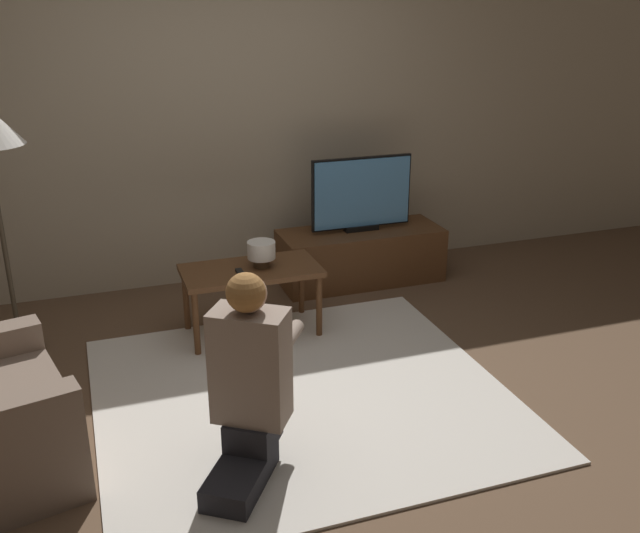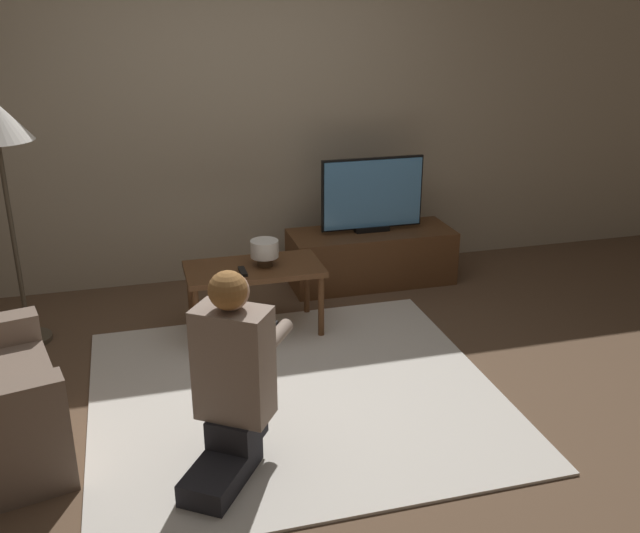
% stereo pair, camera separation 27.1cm
% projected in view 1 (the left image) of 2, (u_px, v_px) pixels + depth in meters
% --- Properties ---
extents(ground_plane, '(10.00, 10.00, 0.00)m').
position_uv_depth(ground_plane, '(302.00, 396.00, 3.99)').
color(ground_plane, brown).
extents(wall_back, '(10.00, 0.06, 2.60)m').
position_uv_depth(wall_back, '(220.00, 111.00, 5.22)').
color(wall_back, tan).
rests_on(wall_back, ground_plane).
extents(rug, '(2.23, 2.10, 0.02)m').
position_uv_depth(rug, '(302.00, 394.00, 3.99)').
color(rug, silver).
rests_on(rug, ground_plane).
extents(tv_stand, '(1.25, 0.48, 0.41)m').
position_uv_depth(tv_stand, '(360.00, 256.00, 5.52)').
color(tv_stand, brown).
rests_on(tv_stand, ground_plane).
extents(tv, '(0.79, 0.08, 0.57)m').
position_uv_depth(tv, '(362.00, 194.00, 5.34)').
color(tv, black).
rests_on(tv, tv_stand).
extents(coffee_table, '(0.88, 0.46, 0.47)m').
position_uv_depth(coffee_table, '(251.00, 276.00, 4.57)').
color(coffee_table, brown).
rests_on(coffee_table, ground_plane).
extents(person_kneeling, '(0.66, 0.80, 0.98)m').
position_uv_depth(person_kneeling, '(249.00, 378.00, 3.22)').
color(person_kneeling, '#232328').
rests_on(person_kneeling, rug).
extents(table_lamp, '(0.18, 0.18, 0.17)m').
position_uv_depth(table_lamp, '(261.00, 252.00, 4.54)').
color(table_lamp, '#4C3823').
rests_on(table_lamp, coffee_table).
extents(remote, '(0.04, 0.15, 0.02)m').
position_uv_depth(remote, '(241.00, 273.00, 4.44)').
color(remote, black).
rests_on(remote, coffee_table).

